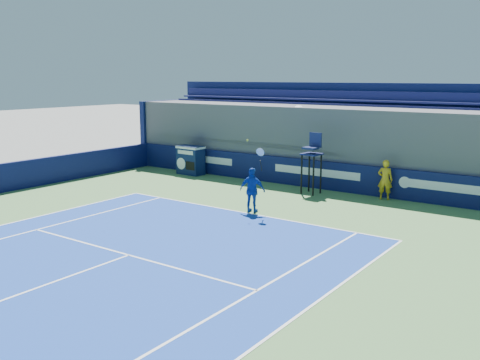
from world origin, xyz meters
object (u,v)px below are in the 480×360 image
Objects in this scene: ball_person at (385,180)px; match_clock at (191,159)px; umpire_chair at (312,157)px; tennis_player at (252,190)px.

ball_person is 1.11× the size of match_clock.
tennis_player reaches higher than umpire_chair.
match_clock is at bearing 176.30° from umpire_chair.
umpire_chair reaches higher than match_clock.
umpire_chair is 0.96× the size of tennis_player.
ball_person is 9.64m from match_clock.
tennis_player is at bearing -33.45° from match_clock.
ball_person is 2.99m from umpire_chair.
tennis_player is (-3.04, -4.60, 0.02)m from ball_person.
tennis_player is at bearing -93.36° from umpire_chair.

